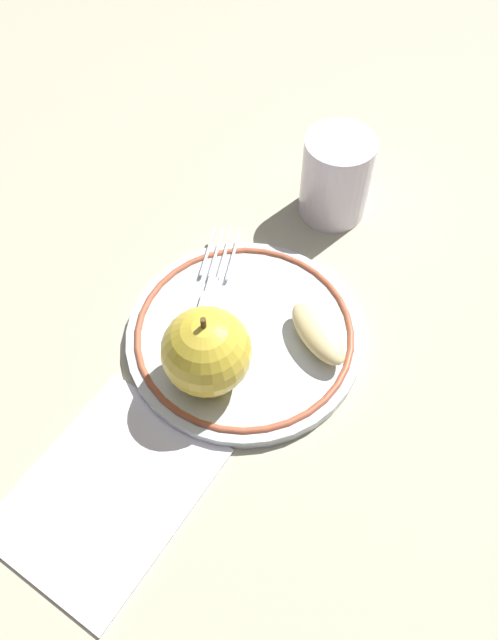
{
  "coord_description": "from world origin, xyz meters",
  "views": [
    {
      "loc": [
        0.17,
        -0.22,
        0.46
      ],
      "look_at": [
        0.0,
        0.02,
        0.03
      ],
      "focal_mm": 35.0,
      "sensor_mm": 36.0,
      "label": 1
    }
  ],
  "objects_px": {
    "apple_red_whole": "(210,354)",
    "fork": "(206,305)",
    "plate": "(249,338)",
    "drinking_glass": "(336,177)",
    "napkin_folded": "(108,491)",
    "apple_slice_front": "(318,333)"
  },
  "relations": [
    {
      "from": "plate",
      "to": "apple_red_whole",
      "type": "xyz_separation_m",
      "value": [
        -0.0,
        -0.05,
        0.04
      ]
    },
    {
      "from": "apple_slice_front",
      "to": "fork",
      "type": "bearing_deg",
      "value": -139.24
    },
    {
      "from": "plate",
      "to": "fork",
      "type": "bearing_deg",
      "value": 177.13
    },
    {
      "from": "plate",
      "to": "apple_red_whole",
      "type": "height_order",
      "value": "apple_red_whole"
    },
    {
      "from": "apple_slice_front",
      "to": "napkin_folded",
      "type": "distance_m",
      "value": 0.21
    },
    {
      "from": "fork",
      "to": "napkin_folded",
      "type": "bearing_deg",
      "value": 168.48
    },
    {
      "from": "drinking_glass",
      "to": "fork",
      "type": "bearing_deg",
      "value": -98.8
    },
    {
      "from": "napkin_folded",
      "to": "drinking_glass",
      "type": "bearing_deg",
      "value": 91.08
    },
    {
      "from": "apple_red_whole",
      "to": "fork",
      "type": "height_order",
      "value": "apple_red_whole"
    },
    {
      "from": "plate",
      "to": "fork",
      "type": "relative_size",
      "value": 1.24
    },
    {
      "from": "plate",
      "to": "drinking_glass",
      "type": "distance_m",
      "value": 0.18
    },
    {
      "from": "plate",
      "to": "napkin_folded",
      "type": "xyz_separation_m",
      "value": [
        -0.01,
        -0.17,
        -0.0
      ]
    },
    {
      "from": "apple_slice_front",
      "to": "napkin_folded",
      "type": "relative_size",
      "value": 0.43
    },
    {
      "from": "plate",
      "to": "fork",
      "type": "height_order",
      "value": "fork"
    },
    {
      "from": "plate",
      "to": "drinking_glass",
      "type": "height_order",
      "value": "drinking_glass"
    },
    {
      "from": "plate",
      "to": "drinking_glass",
      "type": "bearing_deg",
      "value": 96.38
    },
    {
      "from": "plate",
      "to": "napkin_folded",
      "type": "relative_size",
      "value": 1.29
    },
    {
      "from": "plate",
      "to": "napkin_folded",
      "type": "height_order",
      "value": "plate"
    },
    {
      "from": "apple_slice_front",
      "to": "drinking_glass",
      "type": "distance_m",
      "value": 0.17
    },
    {
      "from": "apple_slice_front",
      "to": "apple_red_whole",
      "type": "bearing_deg",
      "value": -97.23
    },
    {
      "from": "apple_red_whole",
      "to": "napkin_folded",
      "type": "distance_m",
      "value": 0.13
    },
    {
      "from": "apple_red_whole",
      "to": "drinking_glass",
      "type": "xyz_separation_m",
      "value": [
        -0.02,
        0.23,
        -0.01
      ]
    }
  ]
}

